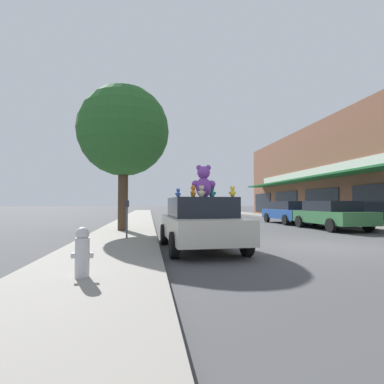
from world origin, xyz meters
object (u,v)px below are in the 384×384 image
fire_hydrant (82,252)px  parked_car_far_right (289,211)px  teddy_bear_blue (178,193)px  teddy_bear_yellow (233,192)px  teddy_bear_orange (193,192)px  parked_car_far_center (331,214)px  teddy_bear_cream (201,192)px  teddy_bear_teal (212,192)px  plush_art_car (200,222)px  teddy_bear_giant (204,182)px  parking_meter (127,214)px  street_tree (124,131)px

fire_hydrant → parked_car_far_right: bearing=52.9°
teddy_bear_blue → teddy_bear_yellow: bearing=114.9°
fire_hydrant → teddy_bear_yellow: bearing=38.4°
teddy_bear_orange → fire_hydrant: teddy_bear_orange is taller
parked_car_far_center → fire_hydrant: (-10.08, -8.88, -0.23)m
teddy_bear_orange → teddy_bear_cream: 0.23m
teddy_bear_teal → fire_hydrant: (-2.91, -3.77, -1.10)m
plush_art_car → teddy_bear_yellow: size_ratio=14.72×
plush_art_car → teddy_bear_cream: bearing=-92.7°
teddy_bear_giant → parking_meter: 2.97m
teddy_bear_cream → teddy_bear_teal: bearing=-145.7°
teddy_bear_yellow → teddy_bear_giant: bearing=-71.2°
teddy_bear_giant → teddy_bear_cream: (-0.14, -0.44, -0.30)m
teddy_bear_orange → street_tree: (-2.33, 5.04, 2.83)m
plush_art_car → parking_meter: 2.83m
teddy_bear_blue → fire_hydrant: 4.06m
plush_art_car → teddy_bear_cream: size_ratio=12.24×
teddy_bear_teal → teddy_bear_yellow: (0.27, -1.24, -0.03)m
teddy_bear_orange → teddy_bear_cream: teddy_bear_orange is taller
teddy_bear_orange → teddy_bear_yellow: size_ratio=1.23×
teddy_bear_blue → teddy_bear_teal: teddy_bear_teal is taller
plush_art_car → teddy_bear_cream: (-0.00, -0.20, 0.86)m
street_tree → fire_hydrant: street_tree is taller
parked_car_far_center → teddy_bear_giant: bearing=-145.0°
parked_car_far_center → street_tree: bearing=-176.7°
teddy_bear_cream → street_tree: bearing=-80.9°
teddy_bear_cream → street_tree: street_tree is taller
teddy_bear_teal → fire_hydrant: size_ratio=0.44×
parked_car_far_center → teddy_bear_teal: bearing=-144.5°
plush_art_car → parked_car_far_right: plush_art_car is taller
plush_art_car → teddy_bear_orange: teddy_bear_orange is taller
fire_hydrant → parking_meter: 5.26m
plush_art_car → fire_hydrant: plush_art_car is taller
plush_art_car → parked_car_far_right: 12.46m
teddy_bear_giant → fire_hydrant: (-2.64, -3.67, -1.40)m
teddy_bear_giant → teddy_bear_orange: bearing=57.3°
teddy_bear_teal → street_tree: size_ratio=0.05×
parked_car_far_center → fire_hydrant: parked_car_far_center is taller
teddy_bear_blue → teddy_bear_yellow: (1.32, -0.92, 0.01)m
teddy_bear_cream → plush_art_car: bearing=-108.0°
teddy_bear_yellow → parked_car_far_center: (6.89, 6.35, -0.84)m
teddy_bear_blue → teddy_bear_giant: bearing=166.1°
teddy_bear_blue → teddy_bear_cream: size_ratio=0.77×
parked_car_far_right → fire_hydrant: size_ratio=5.77×
parked_car_far_right → teddy_bear_blue: bearing=-129.8°
teddy_bear_giant → parked_car_far_center: (7.44, 5.20, -1.18)m
parked_car_far_center → parking_meter: (-9.76, -3.64, 0.19)m
plush_art_car → teddy_bear_teal: bearing=35.9°
teddy_bear_giant → teddy_bear_orange: teddy_bear_giant is taller
teddy_bear_giant → fire_hydrant: 4.74m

